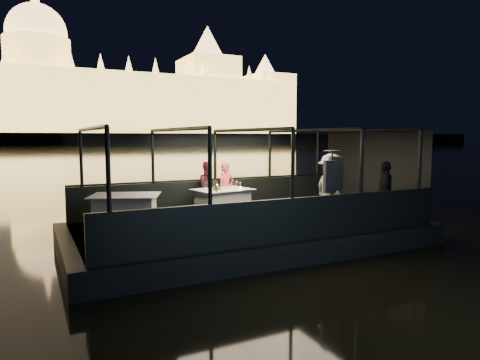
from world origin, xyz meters
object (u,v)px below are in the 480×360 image
dining_table_aft (125,213)px  person_woman_coral (226,186)px  passenger_dark (385,190)px  dining_table_central (223,203)px  coat_stand (331,192)px  passenger_stripe (331,190)px  chair_port_left (212,199)px  chair_port_right (236,197)px  wine_bottle (216,186)px  person_man_maroon (209,187)px

dining_table_aft → person_woman_coral: size_ratio=1.09×
person_woman_coral → passenger_dark: size_ratio=0.89×
dining_table_central → coat_stand: (1.57, -2.54, 0.51)m
passenger_stripe → passenger_dark: (1.13, -0.64, 0.00)m
chair_port_left → person_woman_coral: person_woman_coral is taller
person_woman_coral → coat_stand: bearing=-83.2°
chair_port_left → passenger_stripe: bearing=-65.8°
coat_stand → passenger_stripe: size_ratio=1.08×
dining_table_aft → chair_port_right: (3.22, 0.78, 0.06)m
dining_table_aft → person_woman_coral: bearing=19.0°
chair_port_left → dining_table_central: bearing=-92.7°
wine_bottle → coat_stand: bearing=-47.9°
dining_table_central → person_man_maroon: person_man_maroon is taller
wine_bottle → passenger_dark: bearing=-32.6°
dining_table_central → chair_port_left: (-0.11, 0.45, 0.06)m
dining_table_aft → passenger_stripe: size_ratio=0.88×
chair_port_right → dining_table_central: bearing=-122.1°
chair_port_right → wine_bottle: wine_bottle is taller
person_man_maroon → wine_bottle: size_ratio=4.71×
dining_table_aft → chair_port_left: 2.61m
passenger_dark → dining_table_central: bearing=-88.6°
person_woman_coral → passenger_stripe: (1.55, -2.71, 0.10)m
dining_table_aft → dining_table_central: bearing=7.1°
wine_bottle → dining_table_central: bearing=49.2°
coat_stand → passenger_dark: coat_stand is taller
chair_port_left → person_woman_coral: size_ratio=0.67×
chair_port_right → dining_table_aft: bearing=-144.8°
chair_port_left → wine_bottle: wine_bottle is taller
chair_port_left → coat_stand: (1.68, -2.99, 0.45)m
passenger_stripe → passenger_dark: 1.30m
person_woman_coral → person_man_maroon: person_man_maroon is taller
coat_stand → person_man_maroon: size_ratio=1.29×
dining_table_aft → wine_bottle: bearing=-2.1°
chair_port_left → chair_port_right: bearing=-16.5°
coat_stand → passenger_stripe: (0.42, 0.55, -0.05)m
chair_port_right → person_man_maroon: person_man_maroon is taller
dining_table_aft → person_woman_coral: (3.03, 1.05, 0.36)m
person_woman_coral → person_man_maroon: size_ratio=0.96×
dining_table_central → chair_port_right: 0.76m
dining_table_aft → person_man_maroon: bearing=22.6°
chair_port_right → person_man_maroon: bearing=-179.1°
chair_port_right → passenger_stripe: passenger_stripe is taller
passenger_stripe → wine_bottle: passenger_stripe is taller
chair_port_right → person_woman_coral: (-0.18, 0.27, 0.30)m
dining_table_central → chair_port_right: size_ratio=1.67×
dining_table_central → dining_table_aft: (-2.60, -0.33, 0.00)m
passenger_dark → wine_bottle: 4.12m
person_woman_coral → passenger_stripe: bearing=-72.6°
dining_table_central → coat_stand: 3.03m
chair_port_right → wine_bottle: 1.37m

